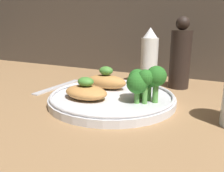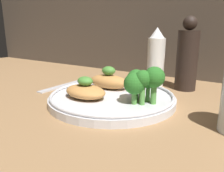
% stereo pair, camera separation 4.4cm
% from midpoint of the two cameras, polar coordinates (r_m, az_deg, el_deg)
% --- Properties ---
extents(ground_plane, '(1.80, 1.80, 0.01)m').
position_cam_midpoint_polar(ground_plane, '(0.45, -2.80, -4.85)').
color(ground_plane, '#936D47').
extents(plate, '(0.25, 0.25, 0.02)m').
position_cam_midpoint_polar(plate, '(0.45, -2.82, -3.04)').
color(plate, silver).
rests_on(plate, ground_plane).
extents(grilled_meat_front, '(0.10, 0.07, 0.04)m').
position_cam_midpoint_polar(grilled_meat_front, '(0.43, -9.75, -1.39)').
color(grilled_meat_front, '#BC7F42').
rests_on(grilled_meat_front, plate).
extents(grilled_meat_middle, '(0.10, 0.05, 0.05)m').
position_cam_midpoint_polar(grilled_meat_middle, '(0.49, -4.10, 1.36)').
color(grilled_meat_middle, '#BC7F42').
rests_on(grilled_meat_middle, plate).
extents(broccoli_bunch, '(0.07, 0.07, 0.07)m').
position_cam_midpoint_polar(broccoli_bunch, '(0.40, 5.24, 1.42)').
color(broccoli_bunch, '#569942').
rests_on(broccoli_bunch, plate).
extents(sauce_bottle, '(0.04, 0.04, 0.15)m').
position_cam_midpoint_polar(sauce_bottle, '(0.59, 7.63, 7.33)').
color(sauce_bottle, white).
rests_on(sauce_bottle, ground_plane).
extents(pepper_grinder, '(0.05, 0.05, 0.18)m').
position_cam_midpoint_polar(pepper_grinder, '(0.56, 15.28, 7.38)').
color(pepper_grinder, black).
rests_on(pepper_grinder, ground_plane).
extents(fork, '(0.02, 0.17, 0.01)m').
position_cam_midpoint_polar(fork, '(0.58, -15.91, -0.04)').
color(fork, silver).
rests_on(fork, ground_plane).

